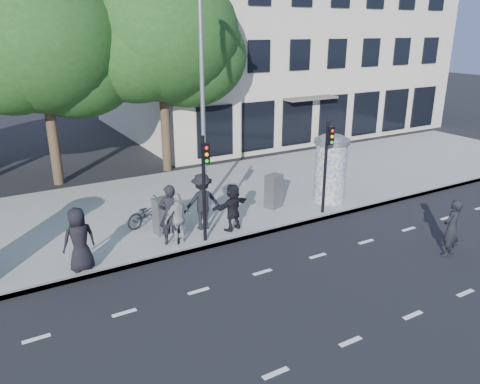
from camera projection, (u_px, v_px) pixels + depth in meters
ground at (292, 295)px, 12.13m from camera, size 120.00×120.00×0.00m
sidewalk at (178, 204)px, 18.22m from camera, size 40.00×8.00×0.15m
curb at (226, 242)px, 15.00m from camera, size 40.00×0.10×0.16m
lane_dash_near at (350, 342)px, 10.33m from camera, size 32.00×0.12×0.01m
lane_dash_far at (262, 272)px, 13.27m from camera, size 32.00×0.12×0.01m
ad_column_right at (331, 166)px, 17.92m from camera, size 1.36×1.36×2.65m
traffic_pole_near at (204, 179)px, 14.20m from camera, size 0.22×0.31×3.40m
traffic_pole_far at (327, 158)px, 16.48m from camera, size 0.22×0.31×3.40m
street_lamp at (203, 81)px, 16.33m from camera, size 0.25×0.93×8.00m
tree_near_left at (40, 41)px, 18.82m from camera, size 6.80×6.80×8.97m
tree_center at (161, 34)px, 20.78m from camera, size 7.00×7.00×9.30m
building at (264, 37)px, 32.14m from camera, size 20.30×15.85×12.00m
ped_a at (79, 240)px, 12.82m from camera, size 0.97×0.70×1.84m
ped_b at (170, 215)px, 14.38m from camera, size 0.83×0.68×1.95m
ped_d at (202, 202)px, 15.51m from camera, size 1.34×0.90×1.92m
ped_e at (178, 219)px, 14.44m from camera, size 1.09×0.78×1.68m
ped_f at (233, 207)px, 15.48m from camera, size 1.57×0.88×1.60m
man_road at (452, 228)px, 13.98m from camera, size 0.70×0.50×1.80m
bicycle at (148, 212)px, 15.95m from camera, size 1.09×1.83×0.91m
cabinet_left at (163, 216)px, 15.25m from camera, size 0.65×0.52×1.23m
cabinet_right at (274, 191)px, 17.48m from camera, size 0.72×0.62×1.28m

